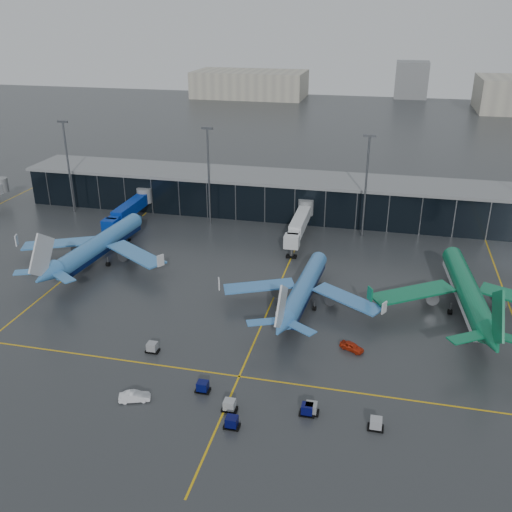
% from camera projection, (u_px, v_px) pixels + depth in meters
% --- Properties ---
extents(ground, '(600.00, 600.00, 0.00)m').
position_uv_depth(ground, '(207.00, 322.00, 104.38)').
color(ground, '#282B2D').
rests_on(ground, ground).
extents(terminal_pier, '(142.00, 17.00, 10.70)m').
position_uv_depth(terminal_pier, '(275.00, 194.00, 157.54)').
color(terminal_pier, black).
rests_on(terminal_pier, ground).
extents(jet_bridges, '(94.00, 27.50, 7.20)m').
position_uv_depth(jet_bridges, '(128.00, 210.00, 148.21)').
color(jet_bridges, '#595B60').
rests_on(jet_bridges, ground).
extents(flood_masts, '(203.00, 0.50, 25.50)m').
position_uv_depth(flood_masts, '(285.00, 178.00, 142.43)').
color(flood_masts, '#595B60').
rests_on(flood_masts, ground).
extents(distant_hangars, '(260.00, 71.00, 22.00)m').
position_uv_depth(distant_hangars, '(429.00, 90.00, 331.47)').
color(distant_hangars, '#B2AD99').
rests_on(distant_hangars, ground).
extents(taxi_lines, '(220.00, 120.00, 0.02)m').
position_uv_depth(taxi_lines, '(272.00, 301.00, 111.77)').
color(taxi_lines, gold).
rests_on(taxi_lines, ground).
extents(airliner_arkefly, '(41.11, 45.84, 13.13)m').
position_uv_depth(airliner_arkefly, '(99.00, 234.00, 126.86)').
color(airliner_arkefly, '#3A7BBF').
rests_on(airliner_arkefly, ground).
extents(airliner_klm_near, '(35.54, 39.70, 11.44)m').
position_uv_depth(airliner_klm_near, '(304.00, 277.00, 108.40)').
color(airliner_klm_near, '#3A79C0').
rests_on(airliner_klm_near, ground).
extents(airliner_aer_lingus, '(42.17, 46.96, 13.39)m').
position_uv_depth(airliner_aer_lingus, '(469.00, 278.00, 105.90)').
color(airliner_aer_lingus, '#0C6A43').
rests_on(airliner_aer_lingus, ground).
extents(baggage_carts, '(39.30, 16.57, 1.70)m').
position_uv_depth(baggage_carts, '(255.00, 399.00, 82.51)').
color(baggage_carts, black).
rests_on(baggage_carts, ground).
extents(mobile_airstair, '(3.22, 3.78, 3.45)m').
position_uv_depth(mobile_airstair, '(283.00, 315.00, 105.19)').
color(mobile_airstair, silver).
rests_on(mobile_airstair, ground).
extents(service_van_red, '(4.49, 3.43, 1.43)m').
position_uv_depth(service_van_red, '(352.00, 347.00, 95.44)').
color(service_van_red, '#B4270D').
rests_on(service_van_red, ground).
extents(service_van_white, '(4.79, 3.03, 1.49)m').
position_uv_depth(service_van_white, '(135.00, 396.00, 83.14)').
color(service_van_white, silver).
rests_on(service_van_white, ground).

